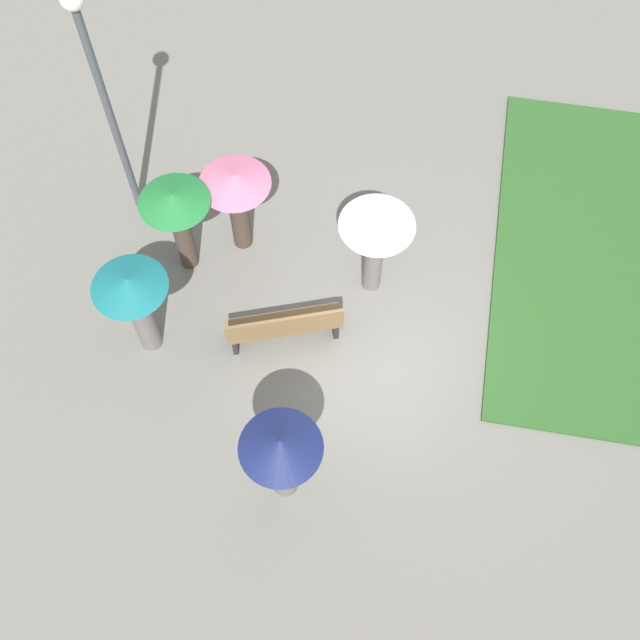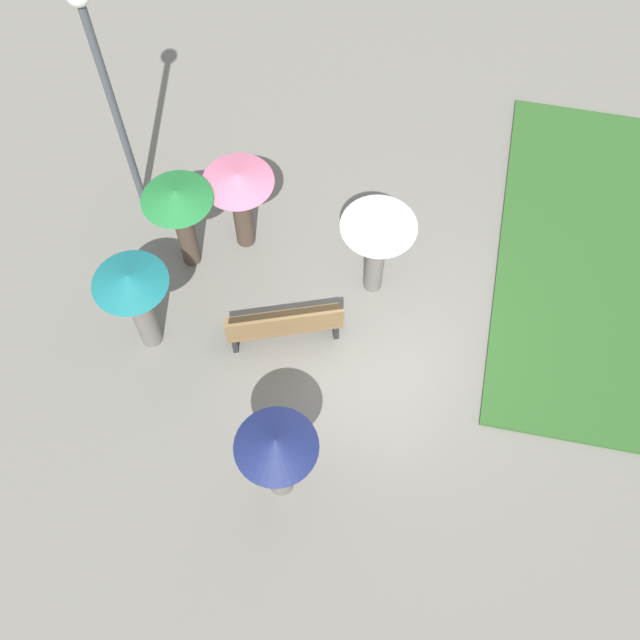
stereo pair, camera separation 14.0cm
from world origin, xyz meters
The scene contains 8 objects.
ground_plane centered at (0.00, 0.00, 0.00)m, with size 90.00×90.00×0.00m, color slate.
park_bench centered at (1.43, 0.45, 0.47)m, with size 1.82×1.00×0.90m.
lamp_post centered at (4.42, -1.70, 2.86)m, with size 0.32×0.32×4.45m.
crowd_person_white centered at (0.26, -0.81, 1.41)m, with size 1.13×1.13×1.84m.
crowd_person_pink centered at (2.48, -1.26, 1.31)m, with size 1.11×1.11×1.75m.
crowd_person_green centered at (3.27, -0.71, 1.38)m, with size 1.09×1.09×1.83m.
crowd_person_teal centered at (3.48, 0.84, 1.37)m, with size 1.08×1.08×1.89m.
crowd_person_navy centered at (0.98, 2.74, 1.37)m, with size 1.09×1.09×1.86m.
Camera 1 is at (-0.08, 5.94, 11.24)m, focal length 45.00 mm.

